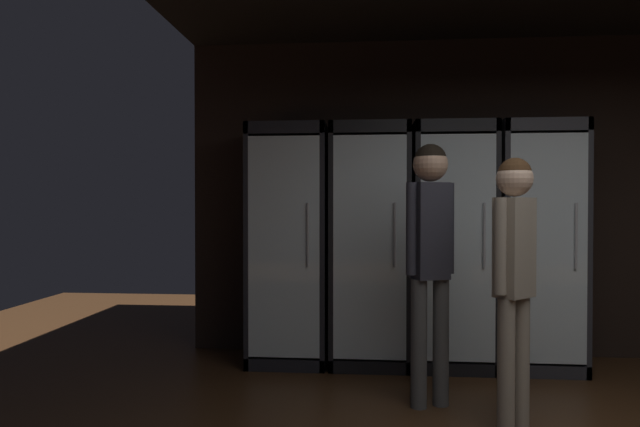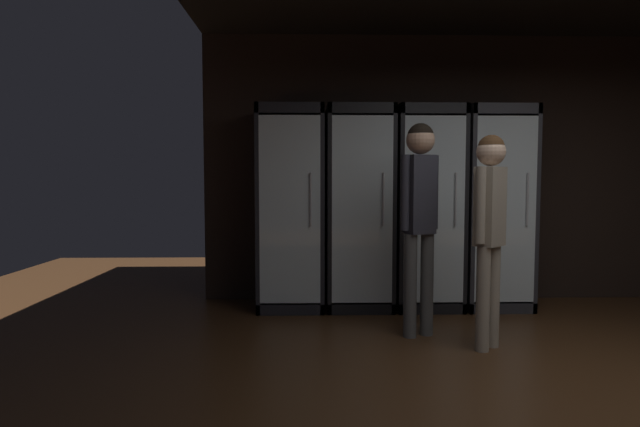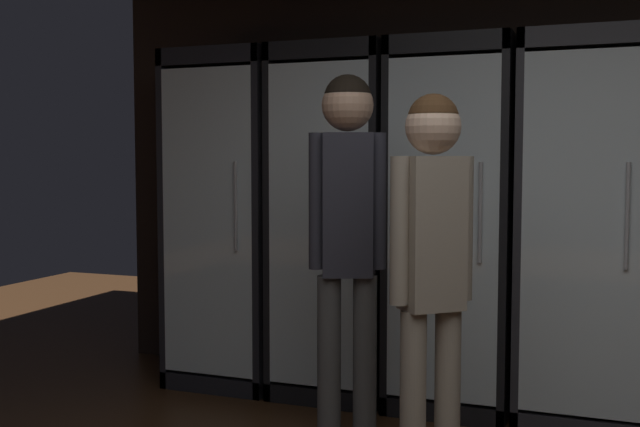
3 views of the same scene
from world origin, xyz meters
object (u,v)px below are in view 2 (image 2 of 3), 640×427
Objects in this scene: cooler_left at (358,210)px; shopper_far at (490,215)px; cooler_far_left at (291,210)px; shopper_near at (420,203)px; cooler_center at (425,209)px; cooler_right at (492,210)px.

shopper_far is at bearing -57.71° from cooler_left.
cooler_far_left is 0.68m from cooler_left.
shopper_near is (0.39, -1.02, 0.12)m from cooler_left.
cooler_center is 0.68m from cooler_right.
cooler_right reaches higher than shopper_far.
shopper_near is at bearing 144.44° from shopper_far.
cooler_left is at bearing 111.15° from shopper_near.
shopper_far is at bearing -41.31° from cooler_far_left.
cooler_far_left is at bearing -179.86° from cooler_left.
cooler_left is at bearing 122.29° from shopper_far.
cooler_center is 1.15× the size of shopper_near.
cooler_center is (1.36, 0.00, 0.01)m from cooler_far_left.
shopper_far is (1.53, -1.34, 0.04)m from cooler_far_left.
cooler_far_left and cooler_center have the same top height.
cooler_center is 1.35m from shopper_far.
cooler_left is (0.68, 0.00, 0.00)m from cooler_far_left.
cooler_center reaches higher than shopper_near.
cooler_left is 1.24× the size of shopper_far.
cooler_far_left is 1.24× the size of shopper_far.
shopper_far is (-0.51, -1.34, 0.04)m from cooler_right.
cooler_left is at bearing 0.14° from cooler_far_left.
shopper_near reaches higher than shopper_far.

